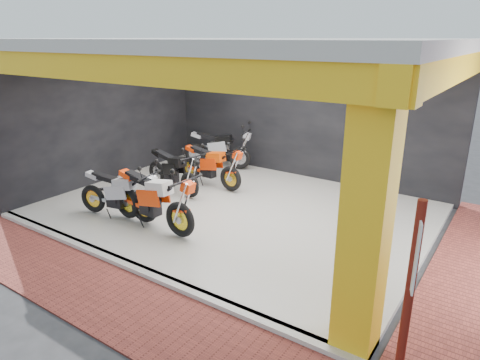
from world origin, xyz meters
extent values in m
plane|color=#2D2D30|center=(0.00, 0.00, 0.00)|extent=(80.00, 80.00, 0.00)
cube|color=silver|center=(0.00, 2.00, 0.05)|extent=(8.00, 6.00, 0.10)
cube|color=beige|center=(0.00, 2.00, 3.60)|extent=(8.40, 6.40, 0.20)
cube|color=black|center=(0.00, 5.10, 1.75)|extent=(8.20, 0.20, 3.50)
cube|color=black|center=(-4.10, 2.00, 1.75)|extent=(0.20, 6.20, 3.50)
cube|color=yellow|center=(3.75, -0.75, 1.75)|extent=(0.50, 0.50, 3.50)
cube|color=yellow|center=(0.00, -1.00, 3.30)|extent=(8.40, 0.30, 0.40)
cube|color=yellow|center=(4.00, 2.00, 3.30)|extent=(0.30, 6.40, 0.40)
cube|color=silver|center=(0.00, -1.02, 0.05)|extent=(8.00, 0.20, 0.10)
cube|color=brown|center=(0.00, -1.80, 0.01)|extent=(9.00, 1.40, 0.03)
cube|color=brown|center=(4.80, 2.00, 0.01)|extent=(1.40, 7.00, 0.03)
cylinder|color=maroon|center=(4.40, -1.27, 1.16)|extent=(0.09, 0.09, 2.31)
cube|color=white|center=(4.40, -1.27, 1.76)|extent=(0.12, 0.31, 0.74)
camera|label=1|loc=(5.07, -5.24, 3.73)|focal=32.00mm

